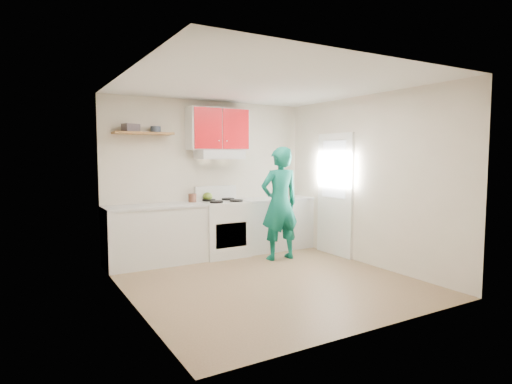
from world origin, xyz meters
TOP-DOWN VIEW (x-y plane):
  - floor at (0.00, 0.00)m, footprint 3.80×3.80m
  - ceiling at (0.00, 0.00)m, footprint 3.60×3.80m
  - back_wall at (0.00, 1.90)m, footprint 3.60×0.04m
  - front_wall at (0.00, -1.90)m, footprint 3.60×0.04m
  - left_wall at (-1.80, 0.00)m, footprint 0.04×3.80m
  - right_wall at (1.80, 0.00)m, footprint 0.04×3.80m
  - door at (1.78, 0.70)m, footprint 0.05×0.85m
  - door_glass at (1.75, 0.70)m, footprint 0.01×0.55m
  - counter_left at (-1.04, 1.60)m, footprint 1.52×0.60m
  - counter_right at (1.14, 1.60)m, footprint 1.32×0.60m
  - stove at (0.10, 1.57)m, footprint 0.76×0.65m
  - range_hood at (0.10, 1.68)m, footprint 0.76×0.44m
  - upper_cabinets at (0.10, 1.73)m, footprint 1.02×0.33m
  - shelf at (-1.15, 1.75)m, footprint 0.90×0.30m
  - books at (-1.34, 1.74)m, footprint 0.27×0.23m
  - tin at (-0.95, 1.78)m, footprint 0.18×0.18m
  - kettle at (-0.08, 1.77)m, footprint 0.22×0.22m
  - crock at (-0.39, 1.69)m, footprint 0.17×0.17m
  - cutting_board at (0.79, 1.52)m, footprint 0.32×0.27m
  - silicone_mat at (1.59, 1.51)m, footprint 0.39×0.35m
  - person at (0.80, 0.90)m, footprint 0.69×0.47m

SIDE VIEW (x-z plane):
  - floor at x=0.00m, z-range 0.00..0.00m
  - counter_left at x=-1.04m, z-range 0.00..0.90m
  - counter_right at x=1.14m, z-range 0.00..0.90m
  - stove at x=0.10m, z-range 0.00..0.92m
  - silicone_mat at x=1.59m, z-range 0.90..0.91m
  - cutting_board at x=0.79m, z-range 0.90..0.92m
  - person at x=0.80m, z-range 0.00..1.82m
  - crock at x=-0.39m, z-range 0.90..1.06m
  - kettle at x=-0.08m, z-range 0.92..1.06m
  - door at x=1.78m, z-range 0.00..2.05m
  - back_wall at x=0.00m, z-range 0.00..2.60m
  - front_wall at x=0.00m, z-range 0.00..2.60m
  - left_wall at x=-1.80m, z-range 0.00..2.60m
  - right_wall at x=1.80m, z-range 0.00..2.60m
  - door_glass at x=1.75m, z-range 0.98..1.92m
  - range_hood at x=0.10m, z-range 1.62..1.77m
  - shelf at x=-1.15m, z-range 2.00..2.04m
  - tin at x=-0.95m, z-range 2.04..2.13m
  - books at x=-1.34m, z-range 2.04..2.16m
  - upper_cabinets at x=0.10m, z-range 1.77..2.47m
  - ceiling at x=0.00m, z-range 2.58..2.62m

